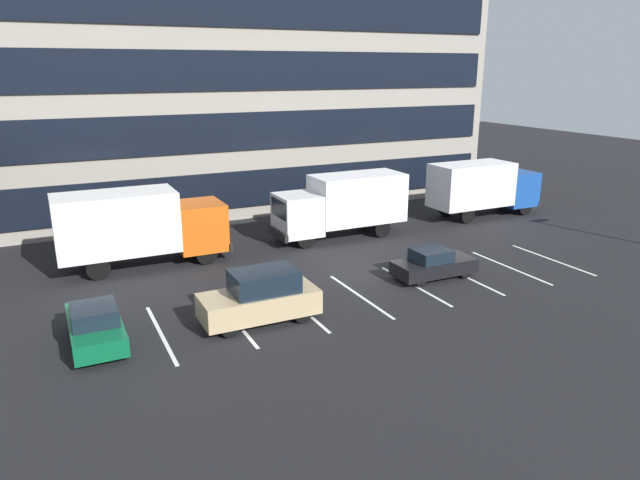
{
  "coord_description": "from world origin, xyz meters",
  "views": [
    {
      "loc": [
        -13.1,
        -22.89,
        9.38
      ],
      "look_at": [
        -1.32,
        1.26,
        1.4
      ],
      "focal_mm": 32.74,
      "sensor_mm": 36.0,
      "label": 1
    }
  ],
  "objects_px": {
    "box_truck_white": "(342,203)",
    "sedan_forest": "(95,326)",
    "sedan_black": "(433,264)",
    "suv_tan": "(261,297)",
    "box_truck_blue": "(483,186)",
    "box_truck_orange": "(139,224)"
  },
  "relations": [
    {
      "from": "sedan_forest",
      "to": "suv_tan",
      "type": "xyz_separation_m",
      "value": [
        5.89,
        -0.73,
        0.28
      ]
    },
    {
      "from": "sedan_forest",
      "to": "sedan_black",
      "type": "bearing_deg",
      "value": 1.21
    },
    {
      "from": "box_truck_orange",
      "to": "sedan_forest",
      "type": "distance_m",
      "value": 8.6
    },
    {
      "from": "box_truck_orange",
      "to": "sedan_black",
      "type": "height_order",
      "value": "box_truck_orange"
    },
    {
      "from": "box_truck_blue",
      "to": "sedan_forest",
      "type": "distance_m",
      "value": 26.1
    },
    {
      "from": "suv_tan",
      "to": "sedan_black",
      "type": "bearing_deg",
      "value": 6.73
    },
    {
      "from": "sedan_black",
      "to": "sedan_forest",
      "type": "xyz_separation_m",
      "value": [
        -14.75,
        -0.31,
        0.04
      ]
    },
    {
      "from": "sedan_black",
      "to": "box_truck_blue",
      "type": "bearing_deg",
      "value": 39.59
    },
    {
      "from": "box_truck_blue",
      "to": "sedan_forest",
      "type": "height_order",
      "value": "box_truck_blue"
    },
    {
      "from": "suv_tan",
      "to": "box_truck_orange",
      "type": "bearing_deg",
      "value": 108.82
    },
    {
      "from": "box_truck_white",
      "to": "box_truck_orange",
      "type": "height_order",
      "value": "box_truck_orange"
    },
    {
      "from": "box_truck_blue",
      "to": "box_truck_orange",
      "type": "bearing_deg",
      "value": -178.59
    },
    {
      "from": "box_truck_white",
      "to": "sedan_forest",
      "type": "height_order",
      "value": "box_truck_white"
    },
    {
      "from": "suv_tan",
      "to": "sedan_forest",
      "type": "bearing_deg",
      "value": 172.92
    },
    {
      "from": "sedan_forest",
      "to": "suv_tan",
      "type": "distance_m",
      "value": 5.94
    },
    {
      "from": "box_truck_white",
      "to": "box_truck_blue",
      "type": "relative_size",
      "value": 1.0
    },
    {
      "from": "box_truck_orange",
      "to": "suv_tan",
      "type": "xyz_separation_m",
      "value": [
        2.96,
        -8.69,
        -1.12
      ]
    },
    {
      "from": "box_truck_blue",
      "to": "sedan_forest",
      "type": "relative_size",
      "value": 1.85
    },
    {
      "from": "suv_tan",
      "to": "box_truck_white",
      "type": "bearing_deg",
      "value": 47.1
    },
    {
      "from": "box_truck_blue",
      "to": "sedan_black",
      "type": "xyz_separation_m",
      "value": [
        -9.89,
        -8.18,
        -1.33
      ]
    },
    {
      "from": "box_truck_blue",
      "to": "suv_tan",
      "type": "relative_size",
      "value": 1.7
    },
    {
      "from": "box_truck_blue",
      "to": "sedan_black",
      "type": "bearing_deg",
      "value": -140.41
    }
  ]
}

